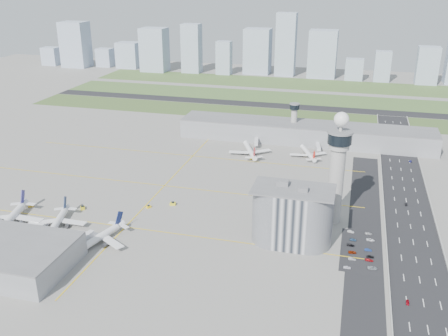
% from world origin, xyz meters
% --- Properties ---
extents(ground, '(1000.00, 1000.00, 0.00)m').
position_xyz_m(ground, '(0.00, 0.00, 0.00)').
color(ground, gray).
extents(grass_strip_0, '(480.00, 50.00, 0.08)m').
position_xyz_m(grass_strip_0, '(-20.00, 225.00, 0.04)').
color(grass_strip_0, '#415628').
rests_on(grass_strip_0, ground).
extents(grass_strip_1, '(480.00, 60.00, 0.08)m').
position_xyz_m(grass_strip_1, '(-20.00, 300.00, 0.04)').
color(grass_strip_1, '#3E5B2B').
rests_on(grass_strip_1, ground).
extents(grass_strip_2, '(480.00, 70.00, 0.08)m').
position_xyz_m(grass_strip_2, '(-20.00, 380.00, 0.04)').
color(grass_strip_2, '#47612E').
rests_on(grass_strip_2, ground).
extents(runway, '(480.00, 22.00, 0.10)m').
position_xyz_m(runway, '(-20.00, 262.00, 0.06)').
color(runway, black).
rests_on(runway, ground).
extents(highway, '(28.00, 500.00, 0.10)m').
position_xyz_m(highway, '(115.00, 0.00, 0.05)').
color(highway, black).
rests_on(highway, ground).
extents(barrier_left, '(0.60, 500.00, 1.20)m').
position_xyz_m(barrier_left, '(101.00, 0.00, 0.60)').
color(barrier_left, '#9E9E99').
rests_on(barrier_left, ground).
extents(barrier_right, '(0.60, 500.00, 1.20)m').
position_xyz_m(barrier_right, '(129.00, 0.00, 0.60)').
color(barrier_right, '#9E9E99').
rests_on(barrier_right, ground).
extents(landside_road, '(18.00, 260.00, 0.08)m').
position_xyz_m(landside_road, '(90.00, -10.00, 0.04)').
color(landside_road, black).
rests_on(landside_road, ground).
extents(parking_lot, '(20.00, 44.00, 0.10)m').
position_xyz_m(parking_lot, '(88.00, -22.00, 0.05)').
color(parking_lot, black).
rests_on(parking_lot, ground).
extents(taxiway_line_h_0, '(260.00, 0.60, 0.01)m').
position_xyz_m(taxiway_line_h_0, '(-40.00, -30.00, 0.01)').
color(taxiway_line_h_0, yellow).
rests_on(taxiway_line_h_0, ground).
extents(taxiway_line_h_1, '(260.00, 0.60, 0.01)m').
position_xyz_m(taxiway_line_h_1, '(-40.00, 30.00, 0.01)').
color(taxiway_line_h_1, yellow).
rests_on(taxiway_line_h_1, ground).
extents(taxiway_line_h_2, '(260.00, 0.60, 0.01)m').
position_xyz_m(taxiway_line_h_2, '(-40.00, 90.00, 0.01)').
color(taxiway_line_h_2, yellow).
rests_on(taxiway_line_h_2, ground).
extents(taxiway_line_v, '(0.60, 260.00, 0.01)m').
position_xyz_m(taxiway_line_v, '(-40.00, 30.00, 0.01)').
color(taxiway_line_v, yellow).
rests_on(taxiway_line_v, ground).
extents(control_tower, '(14.00, 14.00, 64.50)m').
position_xyz_m(control_tower, '(72.00, 8.00, 35.04)').
color(control_tower, '#ADAAA5').
rests_on(control_tower, ground).
extents(secondary_tower, '(8.60, 8.60, 31.90)m').
position_xyz_m(secondary_tower, '(30.00, 150.00, 18.80)').
color(secondary_tower, '#ADAAA5').
rests_on(secondary_tower, ground).
extents(admin_building, '(42.00, 24.00, 33.50)m').
position_xyz_m(admin_building, '(51.99, -22.00, 15.30)').
color(admin_building, '#B2B2B7').
rests_on(admin_building, ground).
extents(terminal_pier, '(210.00, 32.00, 15.80)m').
position_xyz_m(terminal_pier, '(40.00, 148.00, 7.90)').
color(terminal_pier, gray).
rests_on(terminal_pier, ground).
extents(airplane_near_a, '(46.78, 51.64, 12.33)m').
position_xyz_m(airplane_near_a, '(-104.06, -43.96, 6.17)').
color(airplane_near_a, white).
rests_on(airplane_near_a, ground).
extents(airplane_near_b, '(42.10, 46.15, 10.85)m').
position_xyz_m(airplane_near_b, '(-76.57, -40.13, 5.43)').
color(airplane_near_b, white).
rests_on(airplane_near_b, ground).
extents(airplane_near_c, '(42.77, 46.98, 11.09)m').
position_xyz_m(airplane_near_c, '(-45.80, -50.70, 5.55)').
color(airplane_near_c, white).
rests_on(airplane_near_c, ground).
extents(airplane_far_a, '(46.54, 49.68, 11.10)m').
position_xyz_m(airplane_far_a, '(1.95, 105.98, 5.55)').
color(airplane_far_a, white).
rests_on(airplane_far_a, ground).
extents(airplane_far_b, '(40.13, 42.91, 9.62)m').
position_xyz_m(airplane_far_b, '(46.58, 112.51, 4.81)').
color(airplane_far_b, white).
rests_on(airplane_far_b, ground).
extents(jet_bridge_near_1, '(5.39, 14.31, 5.70)m').
position_xyz_m(jet_bridge_near_1, '(-83.00, -61.00, 2.85)').
color(jet_bridge_near_1, silver).
rests_on(jet_bridge_near_1, ground).
extents(jet_bridge_near_2, '(5.39, 14.31, 5.70)m').
position_xyz_m(jet_bridge_near_2, '(-53.00, -61.00, 2.85)').
color(jet_bridge_near_2, silver).
rests_on(jet_bridge_near_2, ground).
extents(jet_bridge_far_0, '(5.39, 14.31, 5.70)m').
position_xyz_m(jet_bridge_far_0, '(2.00, 132.00, 2.85)').
color(jet_bridge_far_0, silver).
rests_on(jet_bridge_far_0, ground).
extents(jet_bridge_far_1, '(5.39, 14.31, 5.70)m').
position_xyz_m(jet_bridge_far_1, '(52.00, 132.00, 2.85)').
color(jet_bridge_far_1, silver).
rests_on(jet_bridge_far_1, ground).
extents(tug_0, '(3.83, 3.46, 1.84)m').
position_xyz_m(tug_0, '(-106.98, -21.14, 0.92)').
color(tug_0, gold).
rests_on(tug_0, ground).
extents(tug_1, '(3.90, 4.31, 2.07)m').
position_xyz_m(tug_1, '(-74.94, -15.73, 1.03)').
color(tug_1, gold).
rests_on(tug_1, ground).
extents(tug_2, '(3.26, 3.46, 1.66)m').
position_xyz_m(tug_2, '(-37.05, -3.81, 0.83)').
color(tug_2, yellow).
rests_on(tug_2, ground).
extents(tug_3, '(3.91, 3.04, 2.04)m').
position_xyz_m(tug_3, '(-24.23, 3.78, 1.02)').
color(tug_3, yellow).
rests_on(tug_3, ground).
extents(tug_4, '(3.69, 2.73, 2.01)m').
position_xyz_m(tug_4, '(6.41, 95.02, 1.01)').
color(tug_4, yellow).
rests_on(tug_4, ground).
extents(tug_5, '(3.05, 2.27, 1.65)m').
position_xyz_m(tug_5, '(43.63, 113.64, 0.83)').
color(tug_5, gold).
rests_on(tug_5, ground).
extents(car_lot_0, '(3.64, 1.73, 1.20)m').
position_xyz_m(car_lot_0, '(81.97, -40.76, 0.60)').
color(car_lot_0, silver).
rests_on(car_lot_0, ground).
extents(car_lot_1, '(3.93, 1.75, 1.25)m').
position_xyz_m(car_lot_1, '(84.11, -32.26, 0.63)').
color(car_lot_1, '#97989A').
rests_on(car_lot_1, ground).
extents(car_lot_2, '(4.25, 2.35, 1.13)m').
position_xyz_m(car_lot_2, '(84.03, -25.72, 0.56)').
color(car_lot_2, maroon).
rests_on(car_lot_2, ground).
extents(car_lot_3, '(4.09, 1.81, 1.17)m').
position_xyz_m(car_lot_3, '(82.99, -18.63, 0.58)').
color(car_lot_3, black).
rests_on(car_lot_3, ground).
extents(car_lot_4, '(3.54, 1.64, 1.18)m').
position_xyz_m(car_lot_4, '(84.06, -12.50, 0.59)').
color(car_lot_4, navy).
rests_on(car_lot_4, ground).
extents(car_lot_5, '(3.73, 1.84, 1.17)m').
position_xyz_m(car_lot_5, '(82.55, -3.70, 0.59)').
color(car_lot_5, silver).
rests_on(car_lot_5, ground).
extents(car_lot_6, '(4.76, 2.51, 1.28)m').
position_xyz_m(car_lot_6, '(93.81, -38.17, 0.64)').
color(car_lot_6, '#97A0A7').
rests_on(car_lot_6, ground).
extents(car_lot_7, '(4.04, 1.75, 1.16)m').
position_xyz_m(car_lot_7, '(92.35, -31.19, 0.58)').
color(car_lot_7, '#9D0B10').
rests_on(car_lot_7, ground).
extents(car_lot_8, '(3.79, 1.62, 1.28)m').
position_xyz_m(car_lot_8, '(92.83, -27.79, 0.64)').
color(car_lot_8, black).
rests_on(car_lot_8, ground).
extents(car_lot_9, '(3.75, 1.74, 1.19)m').
position_xyz_m(car_lot_9, '(91.83, -21.28, 0.60)').
color(car_lot_9, navy).
rests_on(car_lot_9, ground).
extents(car_lot_10, '(4.50, 2.35, 1.21)m').
position_xyz_m(car_lot_10, '(92.98, -10.35, 0.60)').
color(car_lot_10, white).
rests_on(car_lot_10, ground).
extents(car_lot_11, '(3.94, 1.64, 1.14)m').
position_xyz_m(car_lot_11, '(92.11, -3.47, 0.57)').
color(car_lot_11, '#9FA0A3').
rests_on(car_lot_11, ground).
extents(car_hw_0, '(1.51, 3.50, 1.18)m').
position_xyz_m(car_hw_0, '(108.26, -62.08, 0.59)').
color(car_hw_0, maroon).
rests_on(car_hw_0, ground).
extents(car_hw_1, '(1.38, 3.58, 1.16)m').
position_xyz_m(car_hw_1, '(114.37, 40.55, 0.58)').
color(car_hw_1, black).
rests_on(car_hw_1, ground).
extents(car_hw_2, '(2.37, 4.23, 1.12)m').
position_xyz_m(car_hw_2, '(122.75, 120.27, 0.56)').
color(car_hw_2, navy).
rests_on(car_hw_2, ground).
extents(car_hw_4, '(1.59, 3.74, 1.26)m').
position_xyz_m(car_hw_4, '(107.87, 179.77, 0.63)').
color(car_hw_4, gray).
rests_on(car_hw_4, ground).
extents(skyline_bldg_0, '(24.05, 19.24, 26.50)m').
position_xyz_m(skyline_bldg_0, '(-377.77, 421.70, 13.25)').
color(skyline_bldg_0, '#9EADC1').
rests_on(skyline_bldg_0, ground).
extents(skyline_bldg_1, '(37.63, 30.10, 65.60)m').
position_xyz_m(skyline_bldg_1, '(-331.22, 417.61, 32.80)').
color(skyline_bldg_1, '#9EADC1').
rests_on(skyline_bldg_1, ground).
extents(skyline_bldg_2, '(22.81, 18.25, 26.79)m').
position_xyz_m(skyline_bldg_2, '(-291.25, 430.16, 13.39)').
color(skyline_bldg_2, '#9EADC1').
rests_on(skyline_bldg_2, ground).
extents(skyline_bldg_3, '(32.30, 25.84, 36.93)m').
position_xyz_m(skyline_bldg_3, '(-252.58, 431.35, 18.47)').
color(skyline_bldg_3, '#9EADC1').
rests_on(skyline_bldg_3, ground).
extents(skyline_bldg_4, '(35.81, 28.65, 60.36)m').
position_xyz_m(skyline_bldg_4, '(-204.47, 415.19, 30.18)').
color(skyline_bldg_4, '#9EADC1').
rests_on(skyline_bldg_4, ground).
extents(skyline_bldg_5, '(25.49, 20.39, 66.89)m').
position_xyz_m(skyline_bldg_5, '(-150.11, 419.66, 33.44)').
color(skyline_bldg_5, '#9EADC1').
rests_on(skyline_bldg_5, ground).
extents(skyline_bldg_6, '(20.04, 16.03, 45.20)m').
position_xyz_m(skyline_bldg_6, '(-102.68, 417.90, 22.60)').
color(skyline_bldg_6, '#9EADC1').
rests_on(skyline_bldg_6, ground).
extents(skyline_bldg_7, '(35.76, 28.61, 61.22)m').
position_xyz_m(skyline_bldg_7, '(-59.44, 436.89, 30.61)').
color(skyline_bldg_7, '#9EADC1').
rests_on(skyline_bldg_7, ground).
extents(skyline_bldg_8, '(26.33, 21.06, 83.39)m').
position_xyz_m(skyline_bldg_8, '(-19.42, 431.56, 41.69)').
color(skyline_bldg_8, '#9EADC1').
rests_on(skyline_bldg_8, ground).
extents(skyline_bldg_9, '(36.96, 29.57, 62.11)m').
position_xyz_m(skyline_bldg_9, '(30.27, 432.32, 31.06)').
color(skyline_bldg_9, '#9EADC1').
rests_on(skyline_bldg_9, ground).
extents(skyline_bldg_10, '(23.01, 18.41, 27.75)m').
position_xyz_m(skyline_bldg_10, '(73.27, 423.68, 13.87)').
color(skyline_bldg_10, '#9EADC1').
rests_on(skyline_bldg_10, ground).
extents(skyline_bldg_11, '(20.22, 16.18, 38.97)m').
position_xyz_m(skyline_bldg_11, '(108.28, 423.34, 19.48)').
color(skyline_bldg_11, '#9EADC1').
rests_on(skyline_bldg_11, ground).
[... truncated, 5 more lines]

